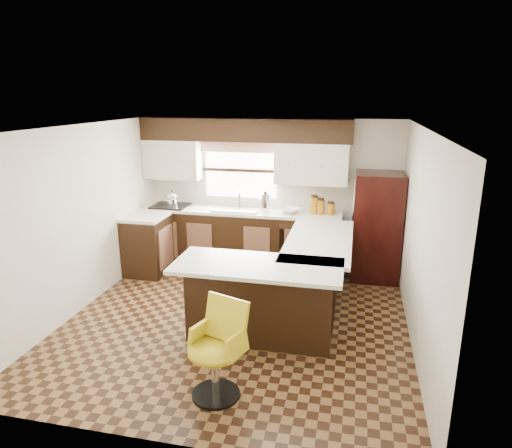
% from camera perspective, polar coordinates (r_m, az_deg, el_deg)
% --- Properties ---
extents(floor, '(4.40, 4.40, 0.00)m').
position_cam_1_polar(floor, '(5.94, -2.31, -11.81)').
color(floor, '#49301A').
rests_on(floor, ground).
extents(ceiling, '(4.40, 4.40, 0.00)m').
position_cam_1_polar(ceiling, '(5.27, -2.60, 11.94)').
color(ceiling, silver).
rests_on(ceiling, wall_back).
extents(wall_back, '(4.40, 0.00, 4.40)m').
position_cam_1_polar(wall_back, '(7.57, 1.82, 4.01)').
color(wall_back, beige).
rests_on(wall_back, floor).
extents(wall_front, '(4.40, 0.00, 4.40)m').
position_cam_1_polar(wall_front, '(3.55, -11.71, -10.62)').
color(wall_front, beige).
rests_on(wall_front, floor).
extents(wall_left, '(0.00, 4.40, 4.40)m').
position_cam_1_polar(wall_left, '(6.34, -21.11, 0.56)').
color(wall_left, beige).
rests_on(wall_left, floor).
extents(wall_right, '(0.00, 4.40, 4.40)m').
position_cam_1_polar(wall_right, '(5.37, 19.79, -2.00)').
color(wall_right, beige).
rests_on(wall_right, floor).
extents(base_cab_back, '(3.30, 0.60, 0.90)m').
position_cam_1_polar(base_cab_back, '(7.57, -2.00, -1.86)').
color(base_cab_back, black).
rests_on(base_cab_back, floor).
extents(base_cab_left, '(0.60, 0.70, 0.90)m').
position_cam_1_polar(base_cab_left, '(7.45, -13.39, -2.62)').
color(base_cab_left, black).
rests_on(base_cab_left, floor).
extents(counter_back, '(3.30, 0.60, 0.04)m').
position_cam_1_polar(counter_back, '(7.44, -2.04, 1.60)').
color(counter_back, silver).
rests_on(counter_back, base_cab_back).
extents(counter_left, '(0.60, 0.70, 0.04)m').
position_cam_1_polar(counter_left, '(7.31, -13.63, 0.89)').
color(counter_left, silver).
rests_on(counter_left, base_cab_left).
extents(soffit, '(3.40, 0.35, 0.36)m').
position_cam_1_polar(soffit, '(7.34, -1.51, 11.68)').
color(soffit, black).
rests_on(soffit, wall_back).
extents(upper_cab_left, '(0.94, 0.35, 0.64)m').
position_cam_1_polar(upper_cab_left, '(7.78, -10.33, 7.97)').
color(upper_cab_left, beige).
rests_on(upper_cab_left, wall_back).
extents(upper_cab_right, '(1.14, 0.35, 0.64)m').
position_cam_1_polar(upper_cab_right, '(7.21, 6.95, 7.50)').
color(upper_cab_right, beige).
rests_on(upper_cab_right, wall_back).
extents(window_pane, '(1.20, 0.02, 0.90)m').
position_cam_1_polar(window_pane, '(7.59, -1.92, 6.73)').
color(window_pane, white).
rests_on(window_pane, wall_back).
extents(valance, '(1.30, 0.06, 0.18)m').
position_cam_1_polar(valance, '(7.50, -2.03, 9.62)').
color(valance, '#D19B93').
rests_on(valance, wall_back).
extents(sink, '(0.75, 0.45, 0.03)m').
position_cam_1_polar(sink, '(7.43, -2.45, 1.87)').
color(sink, '#B2B2B7').
rests_on(sink, counter_back).
extents(dishwasher, '(0.58, 0.03, 0.78)m').
position_cam_1_polar(dishwasher, '(7.14, 5.24, -3.22)').
color(dishwasher, black).
rests_on(dishwasher, floor).
extents(cooktop, '(0.58, 0.50, 0.02)m').
position_cam_1_polar(cooktop, '(7.80, -10.66, 2.26)').
color(cooktop, black).
rests_on(cooktop, counter_back).
extents(peninsula_long, '(0.60, 1.95, 0.90)m').
position_cam_1_polar(peninsula_long, '(6.18, 7.29, -6.22)').
color(peninsula_long, black).
rests_on(peninsula_long, floor).
extents(peninsula_return, '(1.65, 0.60, 0.90)m').
position_cam_1_polar(peninsula_return, '(5.36, 0.61, -9.67)').
color(peninsula_return, black).
rests_on(peninsula_return, floor).
extents(counter_pen_long, '(0.84, 1.95, 0.04)m').
position_cam_1_polar(counter_pen_long, '(6.01, 7.92, -2.08)').
color(counter_pen_long, silver).
rests_on(counter_pen_long, peninsula_long).
extents(counter_pen_return, '(1.89, 0.84, 0.04)m').
position_cam_1_polar(counter_pen_return, '(5.09, 0.20, -5.28)').
color(counter_pen_return, silver).
rests_on(counter_pen_return, peninsula_return).
extents(refrigerator, '(0.71, 0.68, 1.65)m').
position_cam_1_polar(refrigerator, '(7.17, 14.89, -0.33)').
color(refrigerator, black).
rests_on(refrigerator, floor).
extents(bar_chair, '(0.64, 0.64, 0.94)m').
position_cam_1_polar(bar_chair, '(4.40, -5.18, -15.64)').
color(bar_chair, gold).
rests_on(bar_chair, floor).
extents(kettle, '(0.19, 0.19, 0.25)m').
position_cam_1_polar(kettle, '(7.75, -10.44, 3.24)').
color(kettle, silver).
rests_on(kettle, cooktop).
extents(percolator, '(0.15, 0.15, 0.29)m').
position_cam_1_polar(percolator, '(7.31, 1.17, 2.70)').
color(percolator, silver).
rests_on(percolator, counter_back).
extents(mixing_bowl, '(0.41, 0.41, 0.08)m').
position_cam_1_polar(mixing_bowl, '(7.27, 4.20, 1.72)').
color(mixing_bowl, white).
rests_on(mixing_bowl, counter_back).
extents(canister_large, '(0.13, 0.13, 0.27)m').
position_cam_1_polar(canister_large, '(7.23, 7.27, 2.31)').
color(canister_large, '#A06512').
rests_on(canister_large, counter_back).
extents(canister_med, '(0.12, 0.12, 0.22)m').
position_cam_1_polar(canister_med, '(7.22, 8.07, 2.11)').
color(canister_med, '#A06512').
rests_on(canister_med, counter_back).
extents(canister_small, '(0.13, 0.13, 0.17)m').
position_cam_1_polar(canister_small, '(7.22, 9.31, 1.84)').
color(canister_small, '#A06512').
rests_on(canister_small, counter_back).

